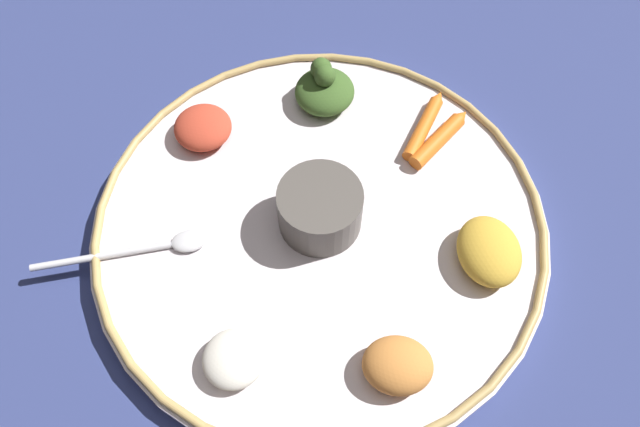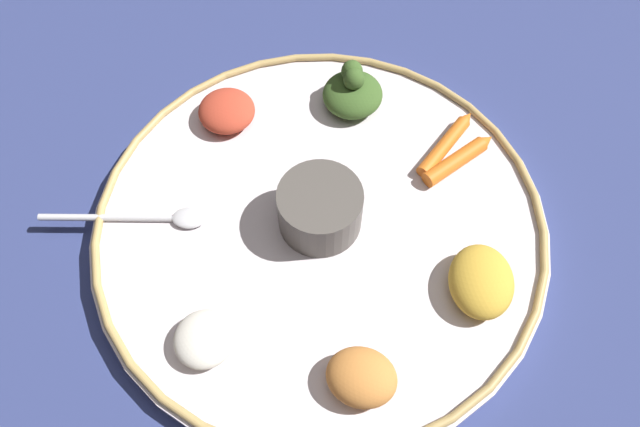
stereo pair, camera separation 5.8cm
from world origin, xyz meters
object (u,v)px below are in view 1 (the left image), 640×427
Objects in this scene: spoon at (148,248)px; carrot_outer at (425,124)px; center_bowl at (320,208)px; carrot_near_spoon at (441,138)px; greens_pile at (324,89)px.

carrot_outer is (0.13, 0.28, 0.00)m from spoon.
carrot_outer is (0.02, 0.16, -0.02)m from center_bowl.
spoon is 1.35× the size of carrot_outer.
carrot_near_spoon is at bearing 61.08° from spoon.
center_bowl is 0.15m from greens_pile.
greens_pile is 0.78× the size of carrot_near_spoon.
carrot_outer is at bearing 165.45° from carrot_near_spoon.
carrot_outer is at bearing 65.27° from spoon.
spoon is at bearing -118.92° from carrot_near_spoon.
carrot_near_spoon is 0.02m from carrot_outer.
center_bowl is 0.17m from spoon.
center_bowl reaches higher than carrot_outer.
spoon is at bearing -114.73° from carrot_outer.
greens_pile is at bearing -168.05° from carrot_near_spoon.
center_bowl is 0.16m from carrot_outer.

